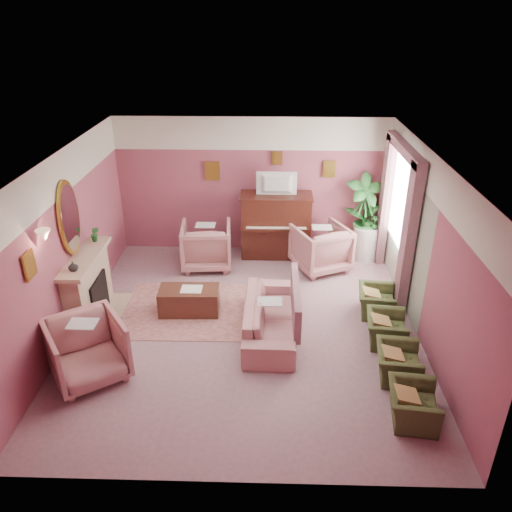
{
  "coord_description": "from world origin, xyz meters",
  "views": [
    {
      "loc": [
        0.37,
        -6.79,
        4.68
      ],
      "look_at": [
        0.16,
        0.4,
        1.09
      ],
      "focal_mm": 35.0,
      "sensor_mm": 36.0,
      "label": 1
    }
  ],
  "objects_px": {
    "olive_chair_d": "(376,297)",
    "olive_chair_c": "(386,325)",
    "sofa": "(270,311)",
    "side_table": "(365,242)",
    "coffee_table": "(189,301)",
    "floral_armchair_left": "(206,243)",
    "television": "(277,183)",
    "floral_armchair_right": "(321,246)",
    "piano": "(276,226)",
    "floral_armchair_front": "(87,347)",
    "olive_chair_a": "(413,400)",
    "olive_chair_b": "(398,359)"
  },
  "relations": [
    {
      "from": "television",
      "to": "side_table",
      "type": "distance_m",
      "value": 2.23
    },
    {
      "from": "television",
      "to": "floral_armchair_front",
      "type": "distance_m",
      "value": 4.84
    },
    {
      "from": "coffee_table",
      "to": "olive_chair_d",
      "type": "relative_size",
      "value": 1.42
    },
    {
      "from": "olive_chair_a",
      "to": "side_table",
      "type": "bearing_deg",
      "value": 87.98
    },
    {
      "from": "sofa",
      "to": "olive_chair_c",
      "type": "xyz_separation_m",
      "value": [
        1.8,
        -0.19,
        -0.1
      ]
    },
    {
      "from": "floral_armchair_front",
      "to": "side_table",
      "type": "height_order",
      "value": "floral_armchair_front"
    },
    {
      "from": "television",
      "to": "sofa",
      "type": "xyz_separation_m",
      "value": [
        -0.11,
        -2.78,
        -1.19
      ]
    },
    {
      "from": "olive_chair_b",
      "to": "side_table",
      "type": "bearing_deg",
      "value": 87.54
    },
    {
      "from": "floral_armchair_right",
      "to": "piano",
      "type": "bearing_deg",
      "value": 146.01
    },
    {
      "from": "coffee_table",
      "to": "sofa",
      "type": "distance_m",
      "value": 1.49
    },
    {
      "from": "sofa",
      "to": "piano",
      "type": "bearing_deg",
      "value": 87.79
    },
    {
      "from": "television",
      "to": "olive_chair_a",
      "type": "distance_m",
      "value": 5.08
    },
    {
      "from": "piano",
      "to": "sofa",
      "type": "height_order",
      "value": "piano"
    },
    {
      "from": "side_table",
      "to": "piano",
      "type": "bearing_deg",
      "value": 176.82
    },
    {
      "from": "sofa",
      "to": "floral_armchair_left",
      "type": "bearing_deg",
      "value": 119.05
    },
    {
      "from": "piano",
      "to": "floral_armchair_front",
      "type": "bearing_deg",
      "value": -123.46
    },
    {
      "from": "coffee_table",
      "to": "olive_chair_c",
      "type": "distance_m",
      "value": 3.25
    },
    {
      "from": "piano",
      "to": "television",
      "type": "height_order",
      "value": "television"
    },
    {
      "from": "olive_chair_a",
      "to": "side_table",
      "type": "distance_m",
      "value": 4.56
    },
    {
      "from": "television",
      "to": "floral_armchair_right",
      "type": "distance_m",
      "value": 1.51
    },
    {
      "from": "olive_chair_d",
      "to": "side_table",
      "type": "relative_size",
      "value": 1.0
    },
    {
      "from": "floral_armchair_left",
      "to": "side_table",
      "type": "bearing_deg",
      "value": 7.81
    },
    {
      "from": "piano",
      "to": "olive_chair_c",
      "type": "relative_size",
      "value": 1.99
    },
    {
      "from": "olive_chair_b",
      "to": "side_table",
      "type": "relative_size",
      "value": 1.0
    },
    {
      "from": "floral_armchair_right",
      "to": "television",
      "type": "bearing_deg",
      "value": 148.3
    },
    {
      "from": "sofa",
      "to": "side_table",
      "type": "distance_m",
      "value": 3.36
    },
    {
      "from": "coffee_table",
      "to": "side_table",
      "type": "relative_size",
      "value": 1.43
    },
    {
      "from": "television",
      "to": "floral_armchair_left",
      "type": "xyz_separation_m",
      "value": [
        -1.38,
        -0.5,
        -1.1
      ]
    },
    {
      "from": "olive_chair_c",
      "to": "olive_chair_d",
      "type": "distance_m",
      "value": 0.82
    },
    {
      "from": "piano",
      "to": "floral_armchair_front",
      "type": "height_order",
      "value": "piano"
    },
    {
      "from": "television",
      "to": "coffee_table",
      "type": "xyz_separation_m",
      "value": [
        -1.48,
        -2.22,
        -1.38
      ]
    },
    {
      "from": "olive_chair_c",
      "to": "olive_chair_a",
      "type": "bearing_deg",
      "value": -90.0
    },
    {
      "from": "side_table",
      "to": "floral_armchair_left",
      "type": "bearing_deg",
      "value": -172.19
    },
    {
      "from": "television",
      "to": "coffee_table",
      "type": "relative_size",
      "value": 0.8
    },
    {
      "from": "television",
      "to": "floral_armchair_left",
      "type": "relative_size",
      "value": 0.8
    },
    {
      "from": "olive_chair_d",
      "to": "olive_chair_c",
      "type": "bearing_deg",
      "value": -90.0
    },
    {
      "from": "television",
      "to": "floral_armchair_right",
      "type": "xyz_separation_m",
      "value": [
        0.88,
        -0.54,
        -1.1
      ]
    },
    {
      "from": "olive_chair_c",
      "to": "coffee_table",
      "type": "bearing_deg",
      "value": 166.67
    },
    {
      "from": "olive_chair_b",
      "to": "floral_armchair_left",
      "type": "bearing_deg",
      "value": 132.91
    },
    {
      "from": "television",
      "to": "coffee_table",
      "type": "distance_m",
      "value": 3.0
    },
    {
      "from": "coffee_table",
      "to": "floral_armchair_left",
      "type": "bearing_deg",
      "value": 86.76
    },
    {
      "from": "television",
      "to": "floral_armchair_front",
      "type": "relative_size",
      "value": 0.8
    },
    {
      "from": "olive_chair_c",
      "to": "olive_chair_d",
      "type": "bearing_deg",
      "value": 90.0
    },
    {
      "from": "piano",
      "to": "olive_chair_b",
      "type": "relative_size",
      "value": 1.99
    },
    {
      "from": "coffee_table",
      "to": "olive_chair_b",
      "type": "height_order",
      "value": "olive_chair_b"
    },
    {
      "from": "floral_armchair_left",
      "to": "olive_chair_a",
      "type": "height_order",
      "value": "floral_armchair_left"
    },
    {
      "from": "olive_chair_a",
      "to": "olive_chair_d",
      "type": "bearing_deg",
      "value": 90.0
    },
    {
      "from": "sofa",
      "to": "olive_chair_d",
      "type": "height_order",
      "value": "sofa"
    },
    {
      "from": "olive_chair_b",
      "to": "piano",
      "type": "bearing_deg",
      "value": 113.71
    },
    {
      "from": "coffee_table",
      "to": "olive_chair_d",
      "type": "height_order",
      "value": "olive_chair_d"
    }
  ]
}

